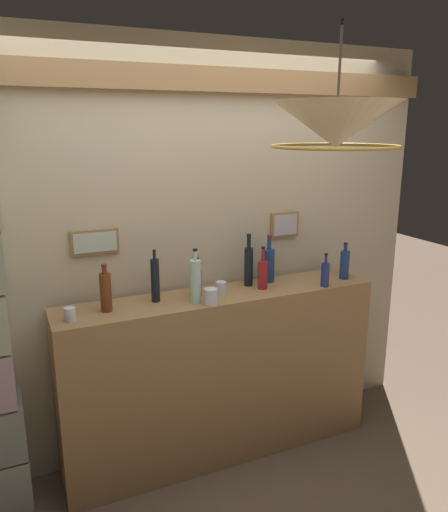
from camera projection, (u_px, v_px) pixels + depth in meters
The scene contains 15 objects.
panelled_rear_partition at pixel (204, 241), 3.19m from camera, with size 3.14×0.15×2.58m.
bar_shelf_unit at pixel (221, 375), 3.16m from camera, with size 1.99×0.37×1.09m, color #9E7547.
liquor_bottle_mezcal at pixel (345, 264), 3.31m from camera, with size 0.06×0.06×0.24m.
liquor_bottle_vermouth at pixel (196, 280), 2.85m from camera, with size 0.06×0.06×0.32m.
liquor_bottle_sherry at pixel (263, 274), 3.10m from camera, with size 0.06×0.06×0.27m.
liquor_bottle_rye at pixel (197, 281), 2.97m from camera, with size 0.06×0.06×0.24m.
liquor_bottle_whiskey at pixel (249, 265), 3.16m from camera, with size 0.06×0.06×0.33m.
liquor_bottle_rum at pixel (325, 274), 3.15m from camera, with size 0.05×0.05×0.22m.
liquor_bottle_gin at pixel (155, 280), 2.87m from camera, with size 0.05×0.05×0.31m.
liquor_bottle_scotch at pixel (106, 291), 2.72m from camera, with size 0.06×0.06×0.27m.
liquor_bottle_amaro at pixel (269, 264), 3.24m from camera, with size 0.08×0.08×0.31m.
glass_tumbler_rocks at pixel (211, 297), 2.84m from camera, with size 0.08×0.08×0.09m.
glass_tumbler_highball at pixel (221, 288), 3.03m from camera, with size 0.07×0.07×0.07m.
glass_tumbler_shot at pixel (70, 314), 2.60m from camera, with size 0.06×0.06×0.07m.
pendant_lamp at pixel (336, 126), 2.29m from camera, with size 0.59×0.59×0.55m.
Camera 1 is at (-1.17, -1.79, 2.07)m, focal length 35.12 mm.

